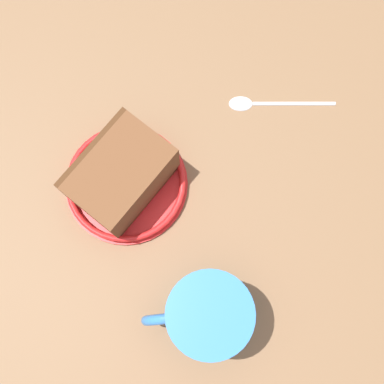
# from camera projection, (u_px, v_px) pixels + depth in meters

# --- Properties ---
(ground_plane) EXTENTS (1.41, 1.41, 0.03)m
(ground_plane) POSITION_uv_depth(u_px,v_px,m) (150.00, 234.00, 0.62)
(ground_plane) COLOR brown
(small_plate) EXTENTS (0.15, 0.15, 0.02)m
(small_plate) POSITION_uv_depth(u_px,v_px,m) (126.00, 183.00, 0.61)
(small_plate) COLOR red
(small_plate) RESTS_ON ground_plane
(cake_slice) EXTENTS (0.09, 0.12, 0.06)m
(cake_slice) POSITION_uv_depth(u_px,v_px,m) (121.00, 175.00, 0.58)
(cake_slice) COLOR #472814
(cake_slice) RESTS_ON small_plate
(tea_mug) EXTENTS (0.09, 0.10, 0.10)m
(tea_mug) POSITION_uv_depth(u_px,v_px,m) (208.00, 314.00, 0.53)
(tea_mug) COLOR #3372BF
(tea_mug) RESTS_ON ground_plane
(teaspoon) EXTENTS (0.10, 0.10, 0.01)m
(teaspoon) POSITION_uv_depth(u_px,v_px,m) (260.00, 103.00, 0.64)
(teaspoon) COLOR silver
(teaspoon) RESTS_ON ground_plane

